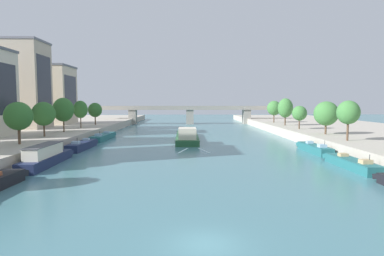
# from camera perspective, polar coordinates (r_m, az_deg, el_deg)

# --- Properties ---
(ground_plane) EXTENTS (400.00, 400.00, 0.00)m
(ground_plane) POSITION_cam_1_polar(r_m,az_deg,el_deg) (20.22, 2.44, -19.99)
(ground_plane) COLOR teal
(quay_left) EXTENTS (36.00, 170.00, 2.09)m
(quay_left) POSITION_cam_1_polar(r_m,az_deg,el_deg) (83.33, -28.68, -1.02)
(quay_left) COLOR #B7AD9E
(quay_left) RESTS_ON ground
(quay_right) EXTENTS (36.00, 170.00, 2.09)m
(quay_right) POSITION_cam_1_polar(r_m,az_deg,el_deg) (84.37, 28.21, -0.93)
(quay_right) COLOR #B7AD9E
(quay_right) RESTS_ON ground
(barge_midriver) EXTENTS (4.86, 24.20, 3.32)m
(barge_midriver) POSITION_cam_1_polar(r_m,az_deg,el_deg) (70.33, -0.89, -1.45)
(barge_midriver) COLOR #235633
(barge_midriver) RESTS_ON ground
(wake_behind_barge) EXTENTS (5.60, 5.89, 0.03)m
(wake_behind_barge) POSITION_cam_1_polar(r_m,az_deg,el_deg) (55.83, 0.26, -4.03)
(wake_behind_barge) COLOR silver
(wake_behind_barge) RESTS_ON ground
(moored_boat_left_upstream) EXTENTS (2.55, 13.38, 2.86)m
(moored_boat_left_upstream) POSITION_cam_1_polar(r_m,az_deg,el_deg) (47.01, -24.57, -4.64)
(moored_boat_left_upstream) COLOR #1E284C
(moored_boat_left_upstream) RESTS_ON ground
(moored_boat_left_midway) EXTENTS (2.54, 11.33, 2.41)m
(moored_boat_left_midway) POSITION_cam_1_polar(r_m,az_deg,el_deg) (60.98, -18.93, -2.90)
(moored_boat_left_midway) COLOR #1E284C
(moored_boat_left_midway) RESTS_ON ground
(moored_boat_left_end) EXTENTS (2.78, 13.60, 2.33)m
(moored_boat_left_end) POSITION_cam_1_polar(r_m,az_deg,el_deg) (74.85, -15.49, -1.50)
(moored_boat_left_end) COLOR #23666B
(moored_boat_left_end) RESTS_ON ground
(moored_boat_right_far) EXTENTS (2.57, 11.39, 2.28)m
(moored_boat_right_far) POSITION_cam_1_polar(r_m,az_deg,el_deg) (45.96, 26.46, -5.63)
(moored_boat_right_far) COLOR #23666B
(moored_boat_right_far) RESTS_ON ground
(moored_boat_right_end) EXTENTS (2.37, 10.87, 2.38)m
(moored_boat_right_end) POSITION_cam_1_polar(r_m,az_deg,el_deg) (57.59, 20.91, -3.40)
(moored_boat_right_end) COLOR #23666B
(moored_boat_right_end) RESTS_ON ground
(tree_left_midway) EXTENTS (4.06, 4.06, 6.37)m
(tree_left_midway) POSITION_cam_1_polar(r_m,az_deg,el_deg) (54.49, -28.51, 1.86)
(tree_left_midway) COLOR brown
(tree_left_midway) RESTS_ON quay_left
(tree_left_past_mid) EXTENTS (4.14, 4.14, 6.37)m
(tree_left_past_mid) POSITION_cam_1_polar(r_m,az_deg,el_deg) (64.80, -24.91, 2.30)
(tree_left_past_mid) COLOR brown
(tree_left_past_mid) RESTS_ON quay_left
(tree_left_distant) EXTENTS (4.36, 4.36, 7.25)m
(tree_left_distant) POSITION_cam_1_polar(r_m,az_deg,el_deg) (73.17, -21.94, 3.04)
(tree_left_distant) COLOR brown
(tree_left_distant) RESTS_ON quay_left
(tree_left_far) EXTENTS (3.46, 3.46, 6.69)m
(tree_left_far) POSITION_cam_1_polar(r_m,az_deg,el_deg) (83.21, -19.24, 3.14)
(tree_left_far) COLOR brown
(tree_left_far) RESTS_ON quay_left
(tree_left_by_lamp) EXTENTS (3.81, 3.81, 6.15)m
(tree_left_by_lamp) POSITION_cam_1_polar(r_m,az_deg,el_deg) (93.43, -16.88, 3.09)
(tree_left_by_lamp) COLOR brown
(tree_left_by_lamp) RESTS_ON quay_left
(tree_right_by_lamp) EXTENTS (3.64, 3.64, 6.60)m
(tree_right_by_lamp) POSITION_cam_1_polar(r_m,az_deg,el_deg) (58.32, 26.06, 2.49)
(tree_right_by_lamp) COLOR brown
(tree_right_by_lamp) RESTS_ON quay_right
(tree_right_second) EXTENTS (4.67, 4.67, 6.48)m
(tree_right_second) POSITION_cam_1_polar(r_m,az_deg,el_deg) (68.15, 22.77, 2.39)
(tree_right_second) COLOR brown
(tree_right_second) RESTS_ON quay_right
(tree_right_nearest) EXTENTS (3.39, 3.39, 5.47)m
(tree_right_nearest) POSITION_cam_1_polar(r_m,az_deg,el_deg) (79.31, 18.59, 2.50)
(tree_right_nearest) COLOR brown
(tree_right_nearest) RESTS_ON quay_right
(tree_right_far) EXTENTS (4.02, 4.02, 7.35)m
(tree_right_far) POSITION_cam_1_polar(r_m,az_deg,el_deg) (90.50, 16.29, 3.44)
(tree_right_far) COLOR brown
(tree_right_far) RESTS_ON quay_right
(tree_right_past_mid) EXTENTS (4.30, 4.30, 6.72)m
(tree_right_past_mid) POSITION_cam_1_polar(r_m,az_deg,el_deg) (102.89, 14.41, 3.45)
(tree_right_past_mid) COLOR brown
(tree_right_past_mid) RESTS_ON quay_right
(building_left_corner) EXTENTS (12.82, 9.53, 20.90)m
(building_left_corner) POSITION_cam_1_polar(r_m,az_deg,el_deg) (87.49, -28.52, 6.78)
(building_left_corner) COLOR #B2A38E
(building_left_corner) RESTS_ON quay_left
(building_left_far_end) EXTENTS (13.43, 11.86, 16.86)m
(building_left_far_end) POSITION_cam_1_polar(r_m,az_deg,el_deg) (102.15, -24.24, 5.42)
(building_left_far_end) COLOR beige
(building_left_far_end) RESTS_ON quay_left
(bridge_far) EXTENTS (67.87, 4.40, 6.98)m
(bridge_far) POSITION_cam_1_polar(r_m,az_deg,el_deg) (123.25, -0.39, 2.83)
(bridge_far) COLOR gray
(bridge_far) RESTS_ON ground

